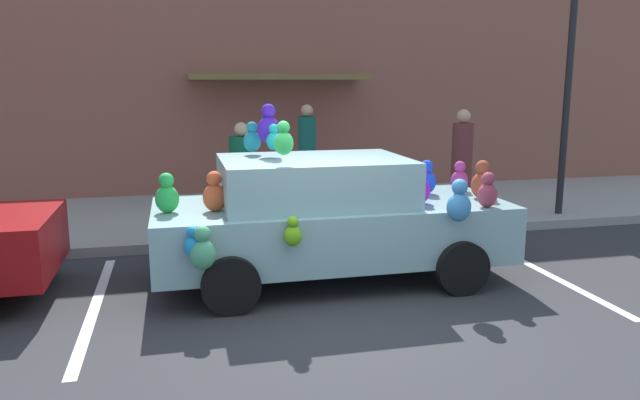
% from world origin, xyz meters
% --- Properties ---
extents(ground_plane, '(60.00, 60.00, 0.00)m').
position_xyz_m(ground_plane, '(0.00, 0.00, 0.00)').
color(ground_plane, '#2D2D30').
extents(sidewalk, '(24.00, 4.00, 0.15)m').
position_xyz_m(sidewalk, '(0.00, 5.00, 0.07)').
color(sidewalk, gray).
rests_on(sidewalk, ground).
extents(storefront_building, '(24.00, 1.25, 6.40)m').
position_xyz_m(storefront_building, '(0.01, 7.14, 3.19)').
color(storefront_building, brown).
rests_on(storefront_building, ground).
extents(parking_stripe_front, '(0.12, 3.60, 0.01)m').
position_xyz_m(parking_stripe_front, '(3.08, 1.00, 0.00)').
color(parking_stripe_front, silver).
rests_on(parking_stripe_front, ground).
extents(parking_stripe_rear, '(0.12, 3.60, 0.01)m').
position_xyz_m(parking_stripe_rear, '(-2.50, 1.00, 0.00)').
color(parking_stripe_rear, silver).
rests_on(parking_stripe_rear, ground).
extents(plush_covered_car, '(4.33, 2.15, 2.19)m').
position_xyz_m(plush_covered_car, '(0.25, 1.33, 0.81)').
color(plush_covered_car, '#7BA3A5').
rests_on(plush_covered_car, ground).
extents(teddy_bear_on_sidewalk, '(0.33, 0.28, 0.64)m').
position_xyz_m(teddy_bear_on_sidewalk, '(-0.81, 3.64, 0.44)').
color(teddy_bear_on_sidewalk, '#9E723D').
rests_on(teddy_bear_on_sidewalk, sidewalk).
extents(street_lamp_post, '(0.28, 0.28, 4.03)m').
position_xyz_m(street_lamp_post, '(5.04, 3.50, 2.61)').
color(street_lamp_post, black).
rests_on(street_lamp_post, sidewalk).
extents(pedestrian_near_shopfront, '(0.36, 0.36, 1.84)m').
position_xyz_m(pedestrian_near_shopfront, '(3.29, 3.84, 1.01)').
color(pedestrian_near_shopfront, brown).
rests_on(pedestrian_near_shopfront, sidewalk).
extents(pedestrian_walking_past, '(0.39, 0.39, 1.70)m').
position_xyz_m(pedestrian_walking_past, '(-0.57, 3.42, 0.93)').
color(pedestrian_walking_past, '#115233').
rests_on(pedestrian_walking_past, sidewalk).
extents(pedestrian_by_lamp, '(0.35, 0.35, 1.87)m').
position_xyz_m(pedestrian_by_lamp, '(0.97, 5.88, 1.02)').
color(pedestrian_by_lamp, '#14584B').
rests_on(pedestrian_by_lamp, sidewalk).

